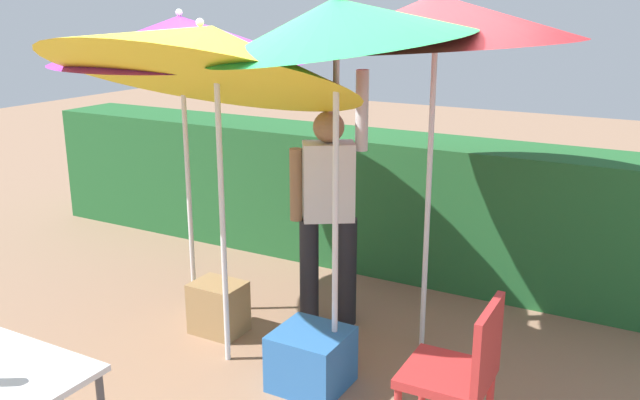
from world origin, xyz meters
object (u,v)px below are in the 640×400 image
umbrella_orange (180,39)px  umbrella_navy (208,54)px  chair_plastic (461,370)px  person_vendor (329,204)px  cooler_box (311,359)px  umbrella_rainbow (436,21)px  umbrella_yellow (337,24)px  crate_cardboard (219,307)px

umbrella_orange → umbrella_navy: umbrella_navy is taller
umbrella_orange → chair_plastic: (2.36, -0.75, -1.56)m
umbrella_orange → umbrella_navy: 0.81m
person_vendor → chair_plastic: bearing=-38.2°
umbrella_navy → chair_plastic: (1.72, -0.25, -1.51)m
cooler_box → umbrella_rainbow: bearing=62.8°
cooler_box → chair_plastic: bearing=-13.1°
umbrella_yellow → cooler_box: (-0.13, -0.07, -2.02)m
umbrella_rainbow → chair_plastic: umbrella_rainbow is taller
umbrella_yellow → crate_cardboard: umbrella_yellow is taller
cooler_box → umbrella_navy: bearing=179.1°
chair_plastic → umbrella_orange: bearing=162.4°
umbrella_rainbow → crate_cardboard: size_ratio=6.41×
umbrella_rainbow → person_vendor: umbrella_rainbow is taller
umbrella_rainbow → cooler_box: 2.22m
person_vendor → cooler_box: bearing=-68.4°
person_vendor → crate_cardboard: (-0.63, -0.51, -0.75)m
umbrella_orange → umbrella_navy: size_ratio=0.91×
umbrella_yellow → chair_plastic: (0.89, -0.30, -1.69)m
umbrella_orange → cooler_box: (1.35, -0.51, -1.89)m
umbrella_yellow → chair_plastic: bearing=-18.9°
umbrella_rainbow → umbrella_navy: umbrella_navy is taller
umbrella_yellow → cooler_box: size_ratio=5.62×
umbrella_rainbow → person_vendor: bearing=179.7°
umbrella_yellow → umbrella_navy: 0.86m
umbrella_navy → crate_cardboard: umbrella_navy is taller
chair_plastic → crate_cardboard: 2.07m
umbrella_yellow → umbrella_rainbow: bearing=68.7°
umbrella_yellow → crate_cardboard: bearing=167.4°
umbrella_orange → umbrella_yellow: umbrella_yellow is taller
umbrella_orange → chair_plastic: size_ratio=2.56×
umbrella_rainbow → umbrella_yellow: 0.80m
umbrella_orange → umbrella_yellow: (1.47, -0.45, 0.13)m
umbrella_rainbow → chair_plastic: (0.60, -1.05, -1.70)m
umbrella_orange → umbrella_yellow: 1.55m
umbrella_rainbow → umbrella_navy: bearing=-144.5°
umbrella_orange → umbrella_rainbow: bearing=9.7°
umbrella_navy → person_vendor: (0.38, 0.81, -1.09)m
umbrella_navy → person_vendor: umbrella_navy is taller
person_vendor → crate_cardboard: person_vendor is taller
crate_cardboard → umbrella_yellow: bearing=-12.6°
umbrella_rainbow → umbrella_orange: size_ratio=1.07×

